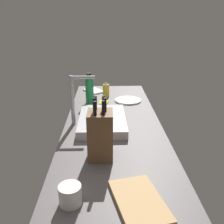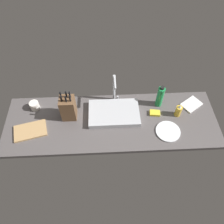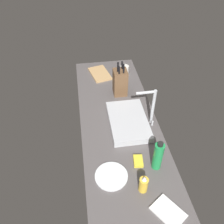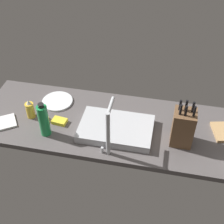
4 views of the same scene
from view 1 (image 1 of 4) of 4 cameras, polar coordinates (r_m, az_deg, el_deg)
countertop_slab at (r=156.54cm, az=0.25°, el=-3.67°), size 184.68×59.63×3.50cm
sink_basin at (r=157.12cm, az=-2.17°, el=-1.90°), size 44.27×28.54×4.96cm
faucet at (r=153.85cm, az=-8.36°, el=3.55°), size 5.50×15.13×30.59cm
knife_block at (r=117.93cm, az=-2.65°, el=-5.10°), size 12.40×11.69×29.48cm
cutting_board at (r=97.38cm, az=6.08°, el=-19.32°), size 29.58×22.04×1.80cm
soap_bottle at (r=208.89cm, az=-1.37°, el=4.96°), size 5.42×5.42×13.36cm
water_bottle at (r=193.64cm, az=-5.09°, el=5.15°), size 6.17×6.17×23.28cm
dinner_plate at (r=200.21cm, az=3.61°, el=2.65°), size 20.70×20.70×1.20cm
dish_towel at (r=225.69cm, az=-4.08°, el=4.78°), size 21.60×20.22×1.20cm
coffee_mug at (r=96.10cm, az=-9.40°, el=-17.95°), size 8.28×8.28×7.53cm
dish_sponge at (r=191.56cm, az=-1.89°, el=2.01°), size 9.70×7.11×2.40cm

